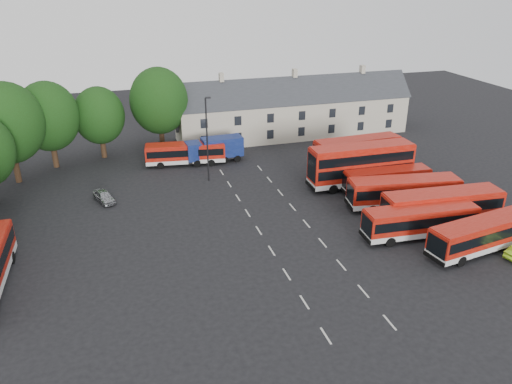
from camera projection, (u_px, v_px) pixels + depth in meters
ground at (265, 240)px, 46.86m from camera, size 140.00×140.00×0.00m
lane_markings at (283, 227)px, 49.26m from camera, size 5.15×33.80×0.01m
treeline at (36, 132)px, 55.66m from camera, size 29.92×32.59×12.01m
terrace_houses at (293, 111)px, 75.21m from camera, size 35.70×7.13×10.06m
bus_row_a at (483, 233)px, 44.31m from camera, size 11.18×4.16×3.09m
bus_row_b at (420, 219)px, 46.72m from camera, size 11.02×3.17×3.08m
bus_row_c at (442, 204)px, 49.26m from camera, size 12.23×3.67×3.41m
bus_row_d at (404, 190)px, 52.57m from camera, size 12.00×4.44×3.32m
bus_row_e at (387, 179)px, 56.28m from camera, size 10.03×2.80×2.81m
bus_dd_south at (361, 163)px, 57.55m from camera, size 12.28×2.99×5.02m
bus_dd_north at (357, 153)px, 61.57m from camera, size 11.08×3.07×4.50m
bus_north at (185, 152)px, 64.43m from camera, size 10.34×3.67×2.86m
box_truck at (215, 149)px, 65.35m from camera, size 7.57×2.77×3.26m
silver_car at (104, 196)px, 54.41m from camera, size 2.71×3.98×1.26m
lamppost at (207, 137)px, 57.99m from camera, size 0.71×0.34×10.19m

